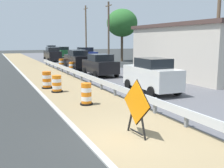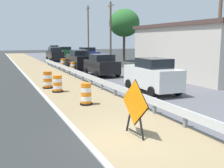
% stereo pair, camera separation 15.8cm
% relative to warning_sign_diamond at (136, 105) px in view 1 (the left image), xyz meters
% --- Properties ---
extents(ground_plane, '(160.00, 160.00, 0.00)m').
position_rel_warning_sign_diamond_xyz_m(ground_plane, '(-0.39, -0.08, -1.04)').
color(ground_plane, '#2B2D2D').
extents(median_dirt_strip, '(3.86, 120.00, 0.01)m').
position_rel_warning_sign_diamond_xyz_m(median_dirt_strip, '(0.34, -0.08, -1.04)').
color(median_dirt_strip, '#8E7A56').
rests_on(median_dirt_strip, ground).
extents(curb_near_edge, '(0.20, 120.00, 0.11)m').
position_rel_warning_sign_diamond_xyz_m(curb_near_edge, '(-1.69, -0.08, -1.04)').
color(curb_near_edge, '#ADADA8').
rests_on(curb_near_edge, ground).
extents(guardrail_median, '(0.18, 53.29, 0.71)m').
position_rel_warning_sign_diamond_xyz_m(guardrail_median, '(2.03, 1.01, -0.52)').
color(guardrail_median, silver).
rests_on(guardrail_median, ground).
extents(warning_sign_diamond, '(0.15, 1.56, 1.92)m').
position_rel_warning_sign_diamond_xyz_m(warning_sign_diamond, '(0.00, 0.00, 0.00)').
color(warning_sign_diamond, black).
rests_on(warning_sign_diamond, ground).
extents(traffic_barrel_nearest, '(0.63, 0.63, 1.08)m').
position_rel_warning_sign_diamond_xyz_m(traffic_barrel_nearest, '(-0.10, 4.75, -0.56)').
color(traffic_barrel_nearest, orange).
rests_on(traffic_barrel_nearest, ground).
extents(traffic_barrel_close, '(0.69, 0.69, 1.03)m').
position_rel_warning_sign_diamond_xyz_m(traffic_barrel_close, '(-0.69, 8.57, -0.58)').
color(traffic_barrel_close, orange).
rests_on(traffic_barrel_close, ground).
extents(traffic_barrel_mid, '(0.70, 0.70, 1.11)m').
position_rel_warning_sign_diamond_xyz_m(traffic_barrel_mid, '(-0.99, 10.13, -0.54)').
color(traffic_barrel_mid, orange).
rests_on(traffic_barrel_mid, ground).
extents(traffic_barrel_far, '(0.71, 0.71, 1.04)m').
position_rel_warning_sign_diamond_xyz_m(traffic_barrel_far, '(2.98, 22.30, -0.57)').
color(traffic_barrel_far, orange).
rests_on(traffic_barrel_far, ground).
extents(traffic_barrel_farther, '(0.65, 0.65, 0.97)m').
position_rel_warning_sign_diamond_xyz_m(traffic_barrel_farther, '(3.07, 18.49, -0.61)').
color(traffic_barrel_farther, orange).
rests_on(traffic_barrel_farther, ground).
extents(car_lead_near_lane, '(2.01, 4.42, 2.09)m').
position_rel_warning_sign_diamond_xyz_m(car_lead_near_lane, '(4.55, 6.15, -0.00)').
color(car_lead_near_lane, silver).
rests_on(car_lead_near_lane, ground).
extents(car_trailing_near_lane, '(2.29, 4.25, 1.96)m').
position_rel_warning_sign_diamond_xyz_m(car_trailing_near_lane, '(7.52, 39.63, -0.06)').
color(car_trailing_near_lane, '#195128').
rests_on(car_trailing_near_lane, ground).
extents(car_lead_far_lane, '(2.04, 4.74, 2.10)m').
position_rel_warning_sign_diamond_xyz_m(car_lead_far_lane, '(4.14, 19.92, 0.01)').
color(car_lead_far_lane, black).
rests_on(car_lead_far_lane, ground).
extents(car_mid_far_lane, '(2.13, 4.57, 2.16)m').
position_rel_warning_sign_diamond_xyz_m(car_mid_far_lane, '(7.62, 27.44, 0.04)').
color(car_mid_far_lane, navy).
rests_on(car_mid_far_lane, ground).
extents(car_trailing_far_lane, '(2.15, 4.21, 1.93)m').
position_rel_warning_sign_diamond_xyz_m(car_trailing_far_lane, '(4.50, 14.41, -0.08)').
color(car_trailing_far_lane, black).
rests_on(car_trailing_far_lane, ground).
extents(car_distant_a, '(2.00, 4.10, 2.04)m').
position_rel_warning_sign_diamond_xyz_m(car_distant_a, '(7.50, 49.22, -0.02)').
color(car_distant_a, silver).
rests_on(car_distant_a, ground).
extents(car_distant_b, '(2.04, 4.22, 2.09)m').
position_rel_warning_sign_diamond_xyz_m(car_distant_b, '(4.10, 32.24, 0.00)').
color(car_distant_b, black).
rests_on(car_distant_b, ground).
extents(roadside_shop_near, '(8.43, 11.43, 4.48)m').
position_rel_warning_sign_diamond_xyz_m(roadside_shop_near, '(12.78, 10.52, 1.21)').
color(roadside_shop_near, beige).
rests_on(roadside_shop_near, ground).
extents(utility_pole_near, '(0.24, 1.80, 7.78)m').
position_rel_warning_sign_diamond_xyz_m(utility_pole_near, '(10.12, 6.61, 3.01)').
color(utility_pole_near, brown).
rests_on(utility_pole_near, ground).
extents(utility_pole_mid, '(0.24, 1.80, 8.01)m').
position_rel_warning_sign_diamond_xyz_m(utility_pole_mid, '(10.02, 25.07, 3.12)').
color(utility_pole_mid, brown).
rests_on(utility_pole_mid, ground).
extents(utility_pole_far, '(0.24, 1.80, 8.74)m').
position_rel_warning_sign_diamond_xyz_m(utility_pole_far, '(10.55, 35.68, 3.49)').
color(utility_pole_far, brown).
rests_on(utility_pole_far, ground).
extents(tree_roadside, '(4.46, 4.46, 7.60)m').
position_rel_warning_sign_diamond_xyz_m(tree_roadside, '(13.52, 28.15, 4.53)').
color(tree_roadside, '#4C3D2D').
rests_on(tree_roadside, ground).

